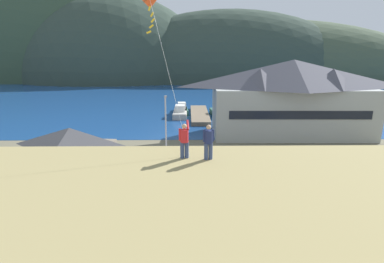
{
  "coord_description": "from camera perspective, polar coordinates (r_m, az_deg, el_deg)",
  "views": [
    {
      "loc": [
        -0.79,
        -21.46,
        11.49
      ],
      "look_at": [
        -0.39,
        9.0,
        3.53
      ],
      "focal_mm": 28.32,
      "sensor_mm": 36.0,
      "label": 1
    }
  ],
  "objects": [
    {
      "name": "far_hill_center_saddle",
      "position": [
        134.31,
        7.1,
        9.63
      ],
      "size": [
        115.48,
        49.56,
        57.7
      ],
      "primitive_type": "ellipsoid",
      "color": "#2D3D33",
      "rests_on": "ground"
    },
    {
      "name": "parking_light_pole",
      "position": [
        32.94,
        -4.96,
        1.62
      ],
      "size": [
        0.24,
        0.78,
        6.92
      ],
      "color": "#ADADB2",
      "rests_on": "parking_lot_pad"
    },
    {
      "name": "parked_car_mid_row_far",
      "position": [
        29.94,
        -8.35,
        -5.89
      ],
      "size": [
        4.21,
        2.08,
        1.82
      ],
      "color": "#9EA3A8",
      "rests_on": "parking_lot_pad"
    },
    {
      "name": "parked_car_back_row_left",
      "position": [
        28.24,
        -32.09,
        -9.38
      ],
      "size": [
        4.31,
        2.28,
        1.82
      ],
      "color": "black",
      "rests_on": "parking_lot_pad"
    },
    {
      "name": "parked_car_front_row_red",
      "position": [
        27.94,
        28.9,
        -9.19
      ],
      "size": [
        4.36,
        2.37,
        1.82
      ],
      "color": "navy",
      "rests_on": "parking_lot_pad"
    },
    {
      "name": "moored_boat_inner_slip",
      "position": [
        59.33,
        -1.95,
        4.18
      ],
      "size": [
        2.72,
        6.79,
        2.16
      ],
      "color": "#23564C",
      "rests_on": "ground"
    },
    {
      "name": "parked_car_front_row_end",
      "position": [
        33.69,
        23.71,
        -4.66
      ],
      "size": [
        4.28,
        2.22,
        1.82
      ],
      "color": "silver",
      "rests_on": "parking_lot_pad"
    },
    {
      "name": "moored_boat_outer_mooring",
      "position": [
        56.65,
        4.81,
        3.64
      ],
      "size": [
        2.6,
        6.42,
        2.16
      ],
      "color": "#23564C",
      "rests_on": "ground"
    },
    {
      "name": "wharf_dock",
      "position": [
        56.23,
        1.44,
        3.22
      ],
      "size": [
        3.2,
        15.88,
        0.7
      ],
      "color": "#70604C",
      "rests_on": "ground"
    },
    {
      "name": "storage_shed_near_lot",
      "position": [
        29.61,
        -21.68,
        -3.89
      ],
      "size": [
        7.93,
        5.74,
        5.01
      ],
      "color": "#756B5B",
      "rests_on": "ground"
    },
    {
      "name": "far_hill_far_shoulder",
      "position": [
        140.57,
        14.24,
        9.52
      ],
      "size": [
        149.87,
        48.06,
        50.53
      ],
      "primitive_type": "ellipsoid",
      "color": "#3D4C38",
      "rests_on": "ground"
    },
    {
      "name": "parked_car_mid_row_near",
      "position": [
        24.29,
        -15.88,
        -11.36
      ],
      "size": [
        4.28,
        2.22,
        1.82
      ],
      "color": "silver",
      "rests_on": "parking_lot_pad"
    },
    {
      "name": "person_kite_flyer",
      "position": [
        14.82,
        -1.45,
        -1.51
      ],
      "size": [
        0.52,
        0.68,
        1.86
      ],
      "color": "#384770",
      "rests_on": "grassy_hill_foreground"
    },
    {
      "name": "parked_car_lone_by_shed",
      "position": [
        24.67,
        12.79,
        -10.74
      ],
      "size": [
        4.25,
        2.14,
        1.82
      ],
      "color": "navy",
      "rests_on": "parking_lot_pad"
    },
    {
      "name": "ground_plane",
      "position": [
        24.35,
        1.23,
        -13.51
      ],
      "size": [
        600.0,
        600.0,
        0.0
      ],
      "primitive_type": "plane",
      "color": "#66604C"
    },
    {
      "name": "harbor_lodge",
      "position": [
        44.68,
        18.26,
        6.36
      ],
      "size": [
        23.0,
        9.6,
        10.57
      ],
      "color": "#999E99",
      "rests_on": "ground"
    },
    {
      "name": "parking_lot_pad",
      "position": [
        28.83,
        0.89,
        -8.73
      ],
      "size": [
        40.0,
        20.0,
        0.1
      ],
      "primitive_type": "cube",
      "color": "gray",
      "rests_on": "ground"
    },
    {
      "name": "moored_boat_wharfside",
      "position": [
        56.41,
        -2.24,
        3.63
      ],
      "size": [
        2.55,
        7.81,
        2.16
      ],
      "color": "#A8A399",
      "rests_on": "ground"
    },
    {
      "name": "flying_kite",
      "position": [
        18.55,
        -7.78,
        22.66
      ],
      "size": [
        2.87,
        4.1,
        8.77
      ],
      "color": "#E54C23",
      "rests_on": "grassy_hill_foreground"
    },
    {
      "name": "person_companion",
      "position": [
        14.65,
        3.12,
        -1.79
      ],
      "size": [
        0.54,
        0.4,
        1.74
      ],
      "color": "#384770",
      "rests_on": "grassy_hill_foreground"
    },
    {
      "name": "far_hill_east_peak",
      "position": [
        142.77,
        -14.01,
        9.61
      ],
      "size": [
        86.09,
        67.07,
        71.77
      ],
      "primitive_type": "ellipsoid",
      "color": "#2D3D33",
      "rests_on": "ground"
    },
    {
      "name": "far_hill_west_ridge",
      "position": [
        154.53,
        -28.79,
        8.61
      ],
      "size": [
        130.76,
        44.78,
        90.98
      ],
      "primitive_type": "ellipsoid",
      "color": "#334733",
      "rests_on": "ground"
    },
    {
      "name": "parked_car_corner_spot",
      "position": [
        24.83,
        -2.91,
        -10.2
      ],
      "size": [
        4.23,
        2.12,
        1.82
      ],
      "color": "black",
      "rests_on": "parking_lot_pad"
    },
    {
      "name": "parked_car_back_row_right",
      "position": [
        30.72,
        5.25,
        -5.25
      ],
      "size": [
        4.35,
        2.36,
        1.82
      ],
      "color": "silver",
      "rests_on": "parking_lot_pad"
    },
    {
      "name": "bay_water",
      "position": [
        82.26,
        -0.19,
        6.63
      ],
      "size": [
        360.0,
        84.0,
        0.03
      ],
      "primitive_type": "cube",
      "color": "navy",
      "rests_on": "ground"
    }
  ]
}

